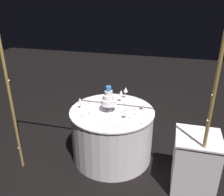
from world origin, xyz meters
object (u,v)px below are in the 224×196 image
main_table (112,134)px  wine_glass_0 (80,101)px  wine_glass_1 (126,110)px  wine_glass_2 (126,90)px  decorative_arch (99,57)px  cake_knife (95,106)px  side_table (195,163)px  tiered_cake (109,99)px  wine_glass_4 (121,93)px  wine_glass_3 (144,103)px

main_table → wine_glass_0: wine_glass_0 is taller
wine_glass_1 → wine_glass_2: bearing=-78.0°
decorative_arch → main_table: 1.35m
wine_glass_2 → cake_knife: (0.36, 0.38, -0.13)m
decorative_arch → side_table: bearing=-170.3°
wine_glass_0 → cake_knife: size_ratio=0.61×
tiered_cake → wine_glass_4: 0.33m
decorative_arch → cake_knife: decorative_arch is taller
wine_glass_0 → wine_glass_1: size_ratio=1.03×
wine_glass_0 → wine_glass_4: bearing=-144.5°
side_table → wine_glass_3: size_ratio=4.72×
main_table → tiered_cake: tiered_cake is taller
main_table → wine_glass_2: 0.68m
decorative_arch → tiered_cake: size_ratio=6.98×
wine_glass_3 → cake_knife: wine_glass_3 is taller
wine_glass_4 → cake_knife: size_ratio=0.70×
wine_glass_1 → cake_knife: bearing=-26.2°
main_table → cake_knife: (0.26, -0.07, 0.37)m
main_table → wine_glass_2: wine_glass_2 is taller
side_table → wine_glass_2: (1.01, -0.80, 0.51)m
wine_glass_4 → wine_glass_2: bearing=-103.0°
main_table → wine_glass_0: bearing=7.2°
wine_glass_2 → wine_glass_4: (0.04, 0.15, 0.01)m
tiered_cake → wine_glass_1: tiered_cake is taller
main_table → cake_knife: 0.46m
side_table → wine_glass_0: 1.64m
decorative_arch → main_table: (0.00, -0.54, -1.24)m
wine_glass_0 → wine_glass_4: 0.60m
wine_glass_3 → main_table: bearing=15.3°
decorative_arch → wine_glass_3: (-0.41, -0.65, -0.75)m
tiered_cake → cake_knife: size_ratio=1.34×
wine_glass_1 → wine_glass_3: (-0.18, -0.28, -0.00)m
side_table → wine_glass_4: wine_glass_4 is taller
decorative_arch → wine_glass_0: size_ratio=15.26×
main_table → wine_glass_2: size_ratio=6.55×
wine_glass_3 → decorative_arch: bearing=58.0°
tiered_cake → wine_glass_1: (-0.27, 0.16, -0.06)m
wine_glass_2 → wine_glass_3: bearing=132.9°
main_table → wine_glass_3: 0.64m
wine_glass_1 → tiered_cake: bearing=-30.8°
tiered_cake → main_table: bearing=-161.7°
wine_glass_0 → wine_glass_3: 0.86m
decorative_arch → wine_glass_4: bearing=-93.8°
side_table → wine_glass_4: 1.33m
wine_glass_0 → cake_knife: bearing=-144.4°
tiered_cake → cake_knife: tiered_cake is taller
main_table → wine_glass_4: wine_glass_4 is taller
decorative_arch → wine_glass_4: (-0.06, -0.84, -0.73)m
main_table → wine_glass_1: (-0.23, 0.17, 0.49)m
wine_glass_1 → main_table: bearing=-37.6°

